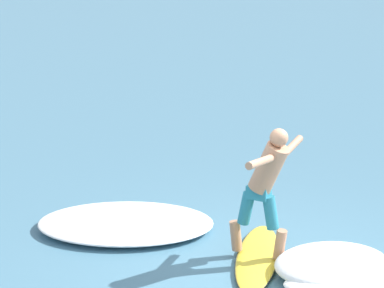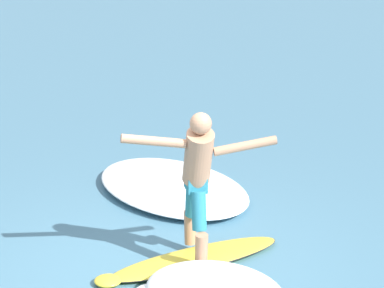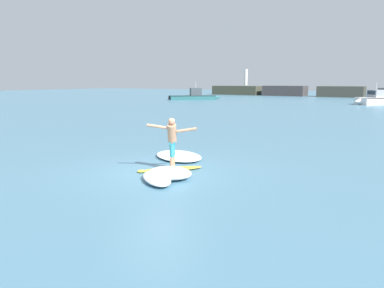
{
  "view_description": "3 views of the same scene",
  "coord_description": "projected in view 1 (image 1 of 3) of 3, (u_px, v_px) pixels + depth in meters",
  "views": [
    {
      "loc": [
        -5.79,
        -7.75,
        4.76
      ],
      "look_at": [
        0.18,
        1.87,
        1.12
      ],
      "focal_mm": 85.0,
      "sensor_mm": 36.0,
      "label": 1
    },
    {
      "loc": [
        3.13,
        -7.67,
        4.31
      ],
      "look_at": [
        -0.17,
        1.45,
        0.94
      ],
      "focal_mm": 85.0,
      "sensor_mm": 36.0,
      "label": 2
    },
    {
      "loc": [
        6.98,
        -9.23,
        2.85
      ],
      "look_at": [
        0.45,
        1.29,
        0.76
      ],
      "focal_mm": 35.0,
      "sensor_mm": 36.0,
      "label": 3
    }
  ],
  "objects": [
    {
      "name": "ground_plane",
      "position": [
        263.0,
        279.0,
        10.63
      ],
      "size": [
        200.0,
        200.0,
        0.0
      ],
      "primitive_type": "plane",
      "color": "teal"
    },
    {
      "name": "surfer",
      "position": [
        266.0,
        182.0,
        10.74
      ],
      "size": [
        1.38,
        0.97,
        1.64
      ],
      "color": "tan",
      "rests_on": "surfboard"
    },
    {
      "name": "wave_foam_at_nose",
      "position": [
        333.0,
        265.0,
        10.63
      ],
      "size": [
        1.66,
        1.49,
        0.3
      ],
      "color": "white",
      "rests_on": "ground"
    },
    {
      "name": "surfboard",
      "position": [
        257.0,
        259.0,
        11.06
      ],
      "size": [
        1.7,
        1.88,
        0.22
      ],
      "color": "yellow",
      "rests_on": "ground"
    },
    {
      "name": "wave_foam_at_tail",
      "position": [
        126.0,
        223.0,
        12.01
      ],
      "size": [
        2.78,
        2.53,
        0.17
      ],
      "color": "white",
      "rests_on": "ground"
    }
  ]
}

